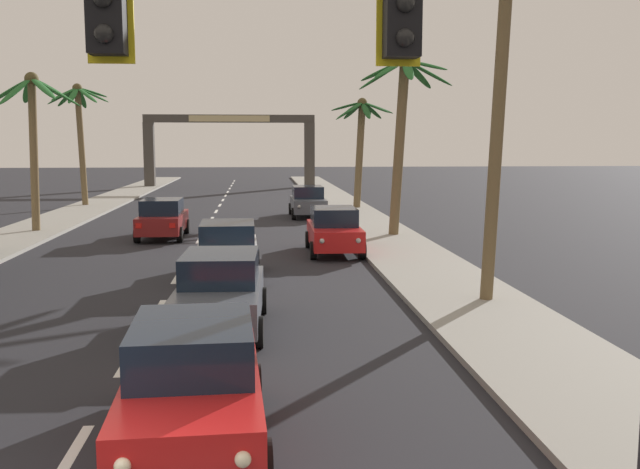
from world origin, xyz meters
TOP-DOWN VIEW (x-y plane):
  - sidewalk_right at (7.80, 20.00)m, footprint 3.20×110.00m
  - lane_markings at (0.44, 20.27)m, footprint 4.28×88.97m
  - traffic_signal_mast at (2.83, 0.20)m, footprint 10.68×0.41m
  - sedan_lead_at_stop_bar at (1.58, 2.96)m, footprint 2.09×4.50m
  - sedan_third_in_queue at (1.64, 8.96)m, footprint 2.07×4.50m
  - sedan_fifth_in_queue at (1.55, 14.96)m, footprint 2.01×4.48m
  - sedan_oncoming_far at (-1.59, 24.21)m, footprint 1.95×4.45m
  - sedan_parked_nearest_kerb at (5.19, 32.37)m, footprint 1.97×4.46m
  - sedan_parked_mid_kerb at (5.26, 19.49)m, footprint 1.98×4.46m
  - palm_left_third at (-7.35, 26.33)m, footprint 4.18×4.03m
  - palm_left_farthest at (-8.54, 39.49)m, footprint 3.81×3.64m
  - palm_right_second at (8.47, 10.79)m, footprint 3.79×3.72m
  - palm_right_third at (8.55, 23.56)m, footprint 3.98×4.17m
  - palm_right_farthest at (8.67, 36.32)m, footprint 3.81×3.57m
  - town_gateway_arch at (0.00, 58.75)m, footprint 15.29×0.90m

SIDE VIEW (x-z plane):
  - lane_markings at x=0.44m, z-range 0.00..0.01m
  - sidewalk_right at x=7.80m, z-range 0.00..0.14m
  - sedan_lead_at_stop_bar at x=1.58m, z-range 0.01..1.69m
  - sedan_third_in_queue at x=1.64m, z-range 0.01..1.69m
  - sedan_fifth_in_queue at x=1.55m, z-range 0.01..1.69m
  - sedan_oncoming_far at x=-1.59m, z-range 0.01..1.69m
  - sedan_parked_nearest_kerb at x=5.19m, z-range 0.01..1.69m
  - sedan_parked_mid_kerb at x=5.26m, z-range 0.01..1.69m
  - town_gateway_arch at x=0.00m, z-range 1.01..7.51m
  - palm_right_farthest at x=8.67m, z-range 1.33..8.03m
  - traffic_signal_mast at x=2.83m, z-range 1.43..8.28m
  - palm_left_third at x=-7.35m, z-range 1.49..8.61m
  - palm_right_third at x=8.55m, z-range 1.47..9.20m
  - palm_left_farthest at x=-8.54m, z-range 1.60..9.28m
  - palm_right_second at x=8.47m, z-range 2.36..12.31m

